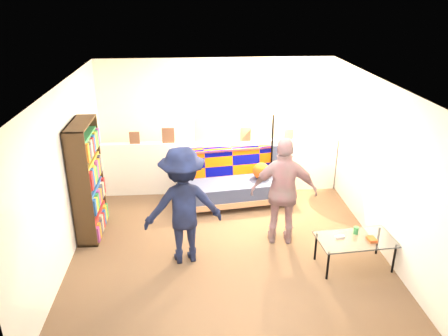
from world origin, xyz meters
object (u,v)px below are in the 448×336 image
futon_sofa (236,181)px  floor_lamp (273,135)px  bookshelf (87,184)px  person_right (284,192)px  coffee_table (356,240)px  person_left (183,206)px

futon_sofa → floor_lamp: size_ratio=1.24×
futon_sofa → bookshelf: bookshelf is taller
futon_sofa → bookshelf: (-2.37, -0.92, 0.46)m
bookshelf → floor_lamp: (3.06, 1.18, 0.31)m
futon_sofa → bookshelf: size_ratio=1.11×
floor_lamp → person_right: 1.70m
bookshelf → person_right: 2.97m
futon_sofa → coffee_table: size_ratio=1.86×
bookshelf → coffee_table: bearing=-17.6°
bookshelf → coffee_table: (3.80, -1.20, -0.43)m
person_right → coffee_table: bearing=149.0°
coffee_table → floor_lamp: floor_lamp is taller
bookshelf → person_left: bearing=-29.9°
coffee_table → person_left: bearing=171.1°
bookshelf → floor_lamp: bearing=21.2°
bookshelf → person_left: size_ratio=1.07×
coffee_table → person_right: size_ratio=0.65×
bookshelf → person_left: bookshelf is taller
person_left → person_right: person_left is taller
bookshelf → coffee_table: size_ratio=1.67×
bookshelf → floor_lamp: bookshelf is taller
futon_sofa → person_right: bearing=-68.3°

